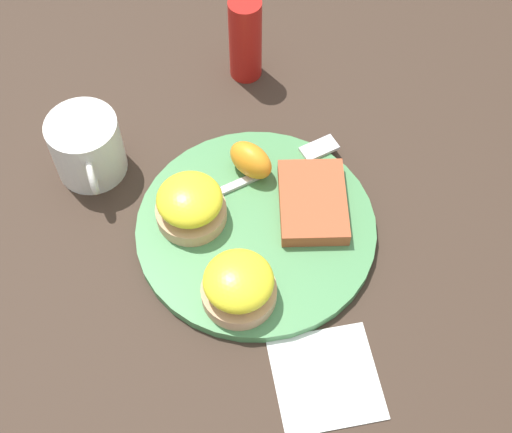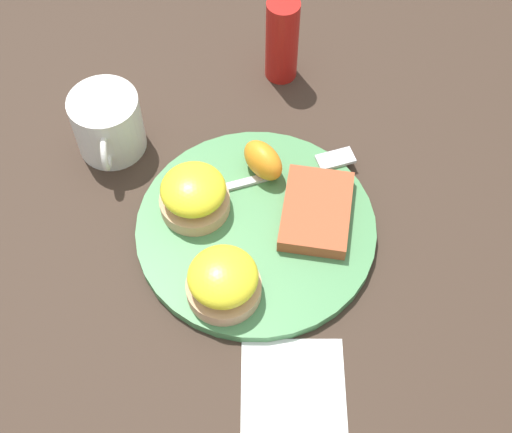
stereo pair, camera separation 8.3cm
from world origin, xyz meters
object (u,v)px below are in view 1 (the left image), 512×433
orange_wedge (251,160)px  fork (268,171)px  condiment_bottle (245,39)px  hashbrown_patty (313,202)px  sandwich_benedict_left (190,204)px  cup (87,147)px  sandwich_benedict_right (239,285)px

orange_wedge → fork: size_ratio=0.26×
condiment_bottle → hashbrown_patty: bearing=3.8°
sandwich_benedict_left → hashbrown_patty: (0.02, 0.14, -0.02)m
condiment_bottle → sandwich_benedict_left: bearing=-29.6°
orange_wedge → condiment_bottle: 0.18m
hashbrown_patty → cup: 0.28m
sandwich_benedict_left → cup: (-0.11, -0.10, 0.00)m
hashbrown_patty → condiment_bottle: 0.25m
cup → hashbrown_patty: bearing=60.6°
hashbrown_patty → cup: size_ratio=0.97×
sandwich_benedict_right → orange_wedge: bearing=160.4°
fork → cup: bearing=-110.0°
fork → cup: (-0.08, -0.21, 0.03)m
sandwich_benedict_left → sandwich_benedict_right: (0.12, 0.03, 0.00)m
orange_wedge → cup: bearing=-109.8°
sandwich_benedict_left → fork: 0.11m
hashbrown_patty → orange_wedge: 0.09m
hashbrown_patty → orange_wedge: (-0.07, -0.06, 0.01)m
hashbrown_patty → condiment_bottle: condiment_bottle is taller
sandwich_benedict_left → hashbrown_patty: 0.15m
sandwich_benedict_right → condiment_bottle: size_ratio=0.68×
cup → condiment_bottle: bearing=115.2°
sandwich_benedict_left → orange_wedge: bearing=118.6°
fork → sandwich_benedict_right: bearing=-26.5°
hashbrown_patty → condiment_bottle: size_ratio=0.91×
sandwich_benedict_right → fork: 0.18m
sandwich_benedict_right → cup: cup is taller
sandwich_benedict_right → hashbrown_patty: (-0.09, 0.12, -0.02)m
cup → condiment_bottle: condiment_bottle is taller
orange_wedge → sandwich_benedict_left: bearing=-61.4°
sandwich_benedict_left → hashbrown_patty: sandwich_benedict_left is taller
orange_wedge → fork: orange_wedge is taller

